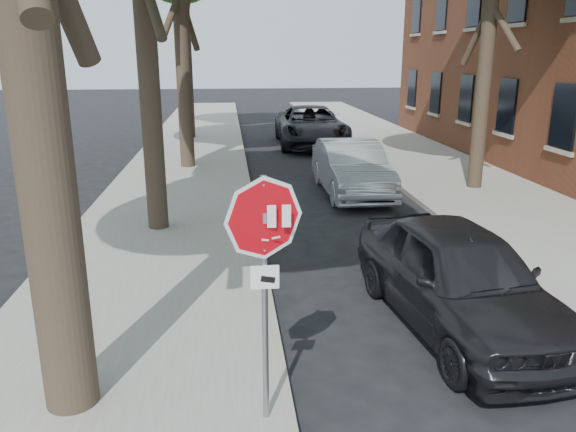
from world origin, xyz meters
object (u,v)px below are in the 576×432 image
object	(u,v)px
stop_sign	(264,255)
car_a	(459,277)
car_d	(311,126)
car_b	(351,168)

from	to	relation	value
stop_sign	car_a	world-z (taller)	stop_sign
stop_sign	car_d	size ratio (longest dim) A/B	0.43
car_d	car_a	bearing A→B (deg)	-89.44
stop_sign	car_a	bearing A→B (deg)	35.04
stop_sign	car_a	distance (m)	3.73
stop_sign	car_b	world-z (taller)	stop_sign
car_a	stop_sign	bearing A→B (deg)	-151.19
car_a	car_b	xyz separation A→B (m)	(0.18, 7.97, -0.02)
stop_sign	car_b	size ratio (longest dim) A/B	0.58
car_a	car_b	bearing A→B (deg)	82.47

